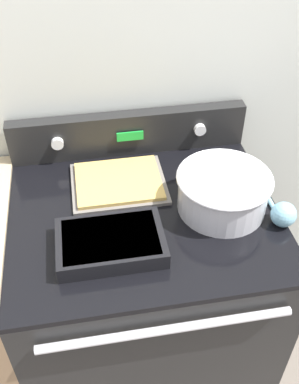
{
  "coord_description": "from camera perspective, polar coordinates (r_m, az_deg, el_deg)",
  "views": [
    {
      "loc": [
        -0.15,
        -0.63,
        1.84
      ],
      "look_at": [
        0.02,
        0.36,
        0.97
      ],
      "focal_mm": 42.0,
      "sensor_mm": 36.0,
      "label": 1
    }
  ],
  "objects": [
    {
      "name": "control_panel",
      "position": [
        1.55,
        -2.64,
        7.51
      ],
      "size": [
        0.8,
        0.07,
        0.15
      ],
      "color": "black",
      "rests_on": "stove_range"
    },
    {
      "name": "casserole_dish",
      "position": [
        1.23,
        -4.96,
        -6.36
      ],
      "size": [
        0.29,
        0.19,
        0.05
      ],
      "color": "black",
      "rests_on": "stove_range"
    },
    {
      "name": "kitchen_wall",
      "position": [
        1.47,
        -3.3,
        17.4
      ],
      "size": [
        8.0,
        0.05,
        2.5
      ],
      "color": "silver",
      "rests_on": "ground_plane"
    },
    {
      "name": "baking_tray",
      "position": [
        1.44,
        -3.95,
        1.2
      ],
      "size": [
        0.3,
        0.24,
        0.02
      ],
      "color": "slate",
      "rests_on": "stove_range"
    },
    {
      "name": "stove_range",
      "position": [
        1.7,
        -0.58,
        -13.68
      ],
      "size": [
        0.8,
        0.71,
        0.91
      ],
      "color": "black",
      "rests_on": "ground_plane"
    },
    {
      "name": "ladle",
      "position": [
        1.35,
        16.43,
        -2.47
      ],
      "size": [
        0.07,
        0.28,
        0.07
      ],
      "color": "#7AB2C6",
      "rests_on": "stove_range"
    },
    {
      "name": "mixing_bowl",
      "position": [
        1.34,
        9.32,
        0.26
      ],
      "size": [
        0.28,
        0.28,
        0.12
      ],
      "color": "silver",
      "rests_on": "stove_range"
    }
  ]
}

